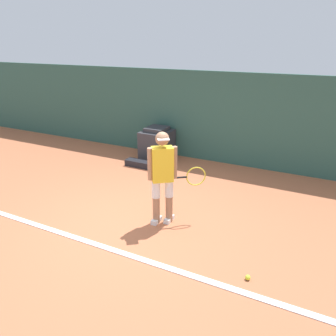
% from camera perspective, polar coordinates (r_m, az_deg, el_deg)
% --- Properties ---
extents(ground_plane, '(24.00, 24.00, 0.00)m').
position_cam_1_polar(ground_plane, '(5.70, -6.27, -9.55)').
color(ground_plane, '#B76642').
extents(back_wall, '(24.00, 0.10, 2.24)m').
position_cam_1_polar(back_wall, '(8.33, 7.00, 8.78)').
color(back_wall, '#2D564C').
rests_on(back_wall, ground_plane).
extents(court_baseline, '(21.60, 0.10, 0.01)m').
position_cam_1_polar(court_baseline, '(5.17, -11.07, -13.36)').
color(court_baseline, white).
rests_on(court_baseline, ground_plane).
extents(tennis_player, '(0.79, 0.63, 1.59)m').
position_cam_1_polar(tennis_player, '(5.32, -0.81, -1.12)').
color(tennis_player, '#A37556').
rests_on(tennis_player, ground_plane).
extents(tennis_ball, '(0.07, 0.07, 0.07)m').
position_cam_1_polar(tennis_ball, '(4.61, 13.72, -18.03)').
color(tennis_ball, '#D1E533').
rests_on(tennis_ball, ground_plane).
extents(covered_chair, '(0.72, 0.78, 0.84)m').
position_cam_1_polar(covered_chair, '(8.55, -1.92, 4.24)').
color(covered_chair, '#333338').
rests_on(covered_chair, ground_plane).
extents(equipment_bag, '(0.85, 0.24, 0.15)m').
position_cam_1_polar(equipment_bag, '(8.06, -4.58, 0.69)').
color(equipment_bag, black).
rests_on(equipment_bag, ground_plane).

